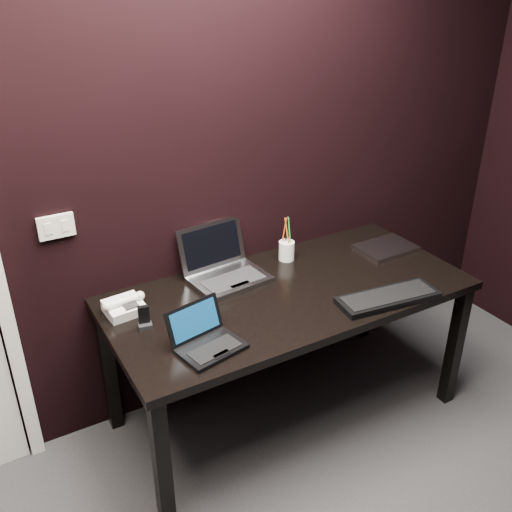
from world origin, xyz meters
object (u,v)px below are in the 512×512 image
ext_keyboard (388,297)px  mobile_phone (144,319)px  pen_cup (287,250)px  closed_laptop (386,248)px  desk (289,304)px  silver_laptop (225,270)px  netbook (207,340)px  desk_phone (124,306)px

ext_keyboard → mobile_phone: 1.08m
pen_cup → closed_laptop: bearing=-17.8°
desk → pen_cup: (0.16, 0.27, 0.13)m
ext_keyboard → pen_cup: pen_cup is taller
ext_keyboard → mobile_phone: (-1.03, 0.35, 0.02)m
desk → mobile_phone: bearing=176.1°
silver_laptop → mobile_phone: (-0.48, -0.20, -0.01)m
netbook → silver_laptop: silver_laptop is taller
closed_laptop → pen_cup: pen_cup is taller
netbook → closed_laptop: size_ratio=0.96×
netbook → mobile_phone: netbook is taller
netbook → ext_keyboard: size_ratio=0.59×
desk → ext_keyboard: 0.46m
ext_keyboard → mobile_phone: bearing=161.3°
ext_keyboard → desk_phone: 1.17m
desk_phone → mobile_phone: size_ratio=2.01×
desk → closed_laptop: 0.69m
desk_phone → mobile_phone: (0.04, -0.14, 0.00)m
silver_laptop → closed_laptop: bearing=-9.5°
silver_laptop → netbook: bearing=-124.5°
closed_laptop → desk_phone: size_ratio=1.53×
desk → silver_laptop: 0.35m
silver_laptop → pen_cup: silver_laptop is taller
pen_cup → mobile_phone: bearing=-165.4°
silver_laptop → closed_laptop: (0.89, -0.15, -0.04)m
desk → netbook: bearing=-158.1°
netbook → pen_cup: (0.68, 0.48, 0.02)m
desk → netbook: (-0.53, -0.21, 0.11)m
silver_laptop → desk_phone: silver_laptop is taller
ext_keyboard → desk_phone: (-1.07, 0.49, 0.02)m
ext_keyboard → pen_cup: (-0.18, 0.57, 0.04)m
netbook → pen_cup: pen_cup is taller
desk → mobile_phone: size_ratio=17.47×
desk → mobile_phone: mobile_phone is taller
mobile_phone → pen_cup: (0.85, 0.22, 0.02)m
closed_laptop → desk_phone: bearing=176.4°
silver_laptop → desk_phone: size_ratio=1.96×
ext_keyboard → silver_laptop: bearing=134.9°
ext_keyboard → closed_laptop: bearing=49.5°
netbook → closed_laptop: (1.20, 0.31, -0.02)m
desk_phone → mobile_phone: 0.15m
netbook → pen_cup: size_ratio=1.23×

